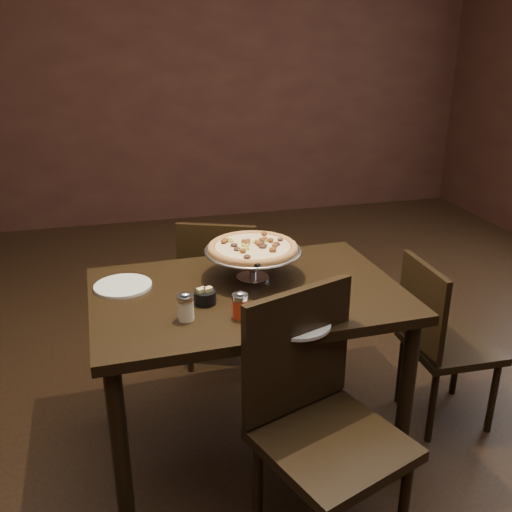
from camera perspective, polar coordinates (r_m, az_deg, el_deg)
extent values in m
cube|color=black|center=(2.72, 1.48, -18.82)|extent=(6.00, 7.00, 0.02)
cube|color=black|center=(5.54, -9.05, 17.67)|extent=(6.00, 0.02, 2.80)
cube|color=black|center=(2.32, -0.88, -3.89)|extent=(1.26, 0.86, 0.04)
cylinder|color=black|center=(2.17, -13.36, -18.85)|extent=(0.06, 0.06, 0.74)
cylinder|color=black|center=(2.44, 14.69, -13.90)|extent=(0.06, 0.06, 0.74)
cylinder|color=black|center=(2.75, -14.34, -9.47)|extent=(0.06, 0.06, 0.74)
cylinder|color=black|center=(2.96, 7.87, -6.53)|extent=(0.06, 0.06, 0.74)
cylinder|color=#B4B4BB|center=(2.42, -0.33, -2.15)|extent=(0.14, 0.14, 0.01)
cylinder|color=#B4B4BB|center=(2.39, -0.33, -0.87)|extent=(0.03, 0.03, 0.11)
cylinder|color=#B4B4BB|center=(2.37, -0.33, 0.42)|extent=(0.10, 0.10, 0.01)
cylinder|color=gray|center=(2.37, -0.33, 0.55)|extent=(0.40, 0.40, 0.01)
torus|color=gray|center=(2.37, -0.33, 0.57)|extent=(0.41, 0.41, 0.01)
cylinder|color=#925E2B|center=(2.37, -0.33, 0.75)|extent=(0.37, 0.37, 0.01)
torus|color=#925E2B|center=(2.37, -0.33, 0.84)|extent=(0.38, 0.38, 0.03)
cylinder|color=tan|center=(2.36, -0.33, 0.95)|extent=(0.31, 0.31, 0.01)
cylinder|color=beige|center=(2.08, -7.03, -5.38)|extent=(0.06, 0.06, 0.08)
cylinder|color=#B4B4BB|center=(2.06, -7.09, -4.18)|extent=(0.06, 0.06, 0.02)
ellipsoid|color=#B4B4BB|center=(2.05, -7.11, -3.79)|extent=(0.03, 0.03, 0.01)
cylinder|color=maroon|center=(2.08, -1.59, -5.25)|extent=(0.06, 0.06, 0.07)
cylinder|color=#B4B4BB|center=(2.06, -1.61, -4.11)|extent=(0.06, 0.06, 0.02)
ellipsoid|color=#B4B4BB|center=(2.05, -1.61, -3.73)|extent=(0.03, 0.03, 0.01)
cylinder|color=black|center=(2.20, -5.10, -4.14)|extent=(0.08, 0.08, 0.05)
cube|color=#D1C379|center=(2.19, -5.48, -3.90)|extent=(0.04, 0.03, 0.06)
cube|color=#D1C379|center=(2.19, -4.82, -3.83)|extent=(0.04, 0.03, 0.06)
cube|color=white|center=(2.19, 6.16, -4.82)|extent=(0.19, 0.19, 0.02)
cylinder|color=silver|center=(2.40, -13.17, -2.93)|extent=(0.23, 0.23, 0.01)
cylinder|color=silver|center=(2.05, 4.10, -6.74)|extent=(0.24, 0.24, 0.01)
cone|color=#B4B4BB|center=(2.23, 0.85, -0.71)|extent=(0.15, 0.15, 0.00)
cylinder|color=black|center=(2.23, 0.85, -0.64)|extent=(0.10, 0.09, 0.02)
cube|color=black|center=(3.15, -3.19, -3.64)|extent=(0.53, 0.53, 0.04)
cube|color=black|center=(2.89, -3.97, -0.85)|extent=(0.38, 0.18, 0.42)
cylinder|color=black|center=(3.36, 0.16, -5.97)|extent=(0.03, 0.03, 0.39)
cylinder|color=black|center=(3.42, -5.31, -5.60)|extent=(0.03, 0.03, 0.39)
cylinder|color=black|center=(3.08, -0.66, -8.76)|extent=(0.03, 0.03, 0.39)
cylinder|color=black|center=(3.14, -6.64, -8.30)|extent=(0.03, 0.03, 0.39)
cube|color=black|center=(2.04, 7.66, -18.17)|extent=(0.57, 0.57, 0.04)
cube|color=black|center=(2.01, 4.15, -9.41)|extent=(0.43, 0.18, 0.47)
cylinder|color=black|center=(2.21, 14.52, -23.31)|extent=(0.04, 0.04, 0.43)
cylinder|color=black|center=(2.22, 0.21, -22.30)|extent=(0.04, 0.04, 0.43)
cylinder|color=black|center=(2.39, 7.72, -18.70)|extent=(0.04, 0.04, 0.43)
cube|color=black|center=(2.83, 18.86, -8.52)|extent=(0.39, 0.39, 0.04)
cube|color=black|center=(2.64, 16.25, -4.85)|extent=(0.04, 0.38, 0.40)
cylinder|color=black|center=(2.91, 22.60, -12.93)|extent=(0.03, 0.03, 0.37)
cylinder|color=black|center=(3.12, 19.40, -9.99)|extent=(0.03, 0.03, 0.37)
cylinder|color=black|center=(2.76, 17.20, -14.21)|extent=(0.03, 0.03, 0.37)
cylinder|color=black|center=(2.98, 14.28, -10.97)|extent=(0.03, 0.03, 0.37)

